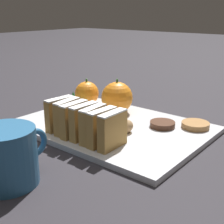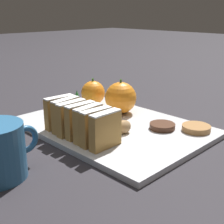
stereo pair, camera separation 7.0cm
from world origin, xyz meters
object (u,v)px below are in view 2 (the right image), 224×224
(walnut, at_px, (124,127))
(chocolate_cookie, at_px, (162,126))
(orange_far, at_px, (121,98))
(orange_near, at_px, (93,93))

(walnut, xyz_separation_m, chocolate_cookie, (0.08, -0.04, -0.01))
(orange_far, distance_m, walnut, 0.14)
(orange_near, xyz_separation_m, walnut, (-0.09, -0.20, -0.02))
(orange_far, relative_size, chocolate_cookie, 1.55)
(orange_far, xyz_separation_m, chocolate_cookie, (-0.02, -0.14, -0.03))
(walnut, bearing_deg, chocolate_cookie, -29.12)
(orange_far, bearing_deg, orange_near, 89.58)
(orange_far, distance_m, chocolate_cookie, 0.15)
(orange_far, bearing_deg, walnut, -133.44)
(walnut, height_order, chocolate_cookie, walnut)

